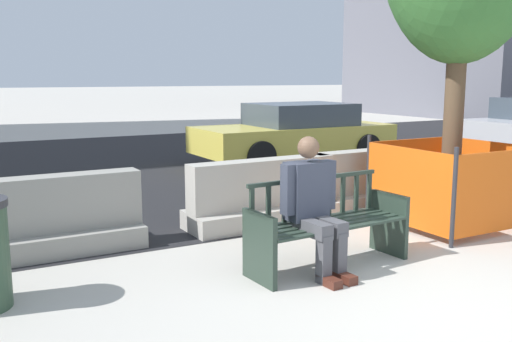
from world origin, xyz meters
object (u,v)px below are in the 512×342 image
object	(u,v)px
seated_person	(313,203)
construction_fence	(450,182)
jersey_barrier_left	(47,223)
car_taxi_near	(295,133)
jersey_barrier_centre	(263,198)
street_bench	(328,228)
jersey_barrier_right	(370,184)

from	to	relation	value
seated_person	construction_fence	bearing A→B (deg)	14.20
jersey_barrier_left	car_taxi_near	bearing A→B (deg)	36.06
construction_fence	jersey_barrier_centre	bearing A→B (deg)	150.41
street_bench	jersey_barrier_left	distance (m)	2.96
construction_fence	car_taxi_near	world-z (taller)	car_taxi_near
street_bench	jersey_barrier_right	size ratio (longest dim) A/B	0.85
street_bench	jersey_barrier_right	bearing A→B (deg)	41.47
street_bench	jersey_barrier_centre	xyz separation A→B (m)	(0.24, 1.73, -0.06)
jersey_barrier_left	jersey_barrier_right	bearing A→B (deg)	0.88
car_taxi_near	street_bench	bearing A→B (deg)	-120.01
jersey_barrier_centre	jersey_barrier_left	world-z (taller)	same
jersey_barrier_left	street_bench	bearing A→B (deg)	-36.77
street_bench	seated_person	size ratio (longest dim) A/B	1.31
construction_fence	car_taxi_near	size ratio (longest dim) A/B	0.34
seated_person	jersey_barrier_right	world-z (taller)	seated_person
street_bench	construction_fence	bearing A→B (deg)	13.88
street_bench	jersey_barrier_right	distance (m)	2.78
street_bench	jersey_barrier_right	xyz separation A→B (m)	(2.08, 1.84, -0.06)
street_bench	jersey_barrier_left	bearing A→B (deg)	143.23
jersey_barrier_left	construction_fence	distance (m)	4.82
seated_person	jersey_barrier_centre	size ratio (longest dim) A/B	0.65
jersey_barrier_right	jersey_barrier_left	bearing A→B (deg)	-179.12
jersey_barrier_centre	car_taxi_near	world-z (taller)	car_taxi_near
seated_person	jersey_barrier_left	xyz separation A→B (m)	(-2.14, 1.84, -0.35)
jersey_barrier_right	construction_fence	xyz separation A→B (m)	(0.21, -1.27, 0.22)
jersey_barrier_right	car_taxi_near	xyz separation A→B (m)	(1.41, 4.20, 0.32)
jersey_barrier_right	car_taxi_near	distance (m)	4.44
jersey_barrier_left	construction_fence	bearing A→B (deg)	-14.48
jersey_barrier_left	construction_fence	xyz separation A→B (m)	(4.67, -1.21, 0.22)
street_bench	jersey_barrier_centre	distance (m)	1.75
car_taxi_near	jersey_barrier_left	bearing A→B (deg)	-143.94
car_taxi_near	jersey_barrier_right	bearing A→B (deg)	-108.51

